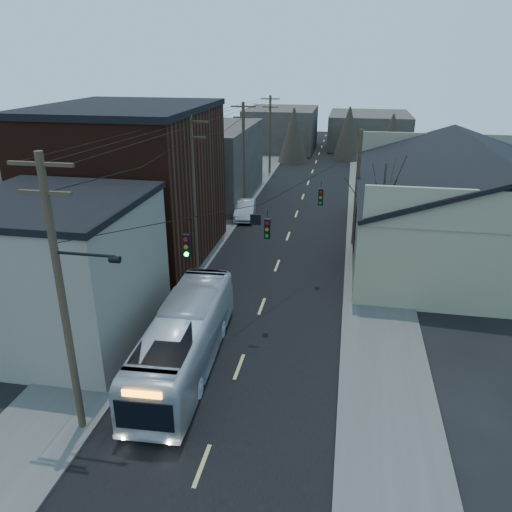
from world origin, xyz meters
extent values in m
cube|color=black|center=(0.00, 30.00, 0.01)|extent=(9.00, 110.00, 0.02)
cube|color=#474744|center=(-6.50, 30.00, 0.06)|extent=(4.00, 110.00, 0.12)
cube|color=#474744|center=(6.50, 30.00, 0.06)|extent=(4.00, 110.00, 0.12)
cube|color=slate|center=(-9.00, 9.00, 3.50)|extent=(8.00, 8.00, 7.00)
cube|color=black|center=(-10.00, 20.00, 5.00)|extent=(10.00, 12.00, 10.00)
cube|color=#342E29|center=(-9.50, 36.00, 3.50)|extent=(9.00, 14.00, 7.00)
cube|color=#7B7359|center=(13.00, 25.00, 2.50)|extent=(16.00, 20.00, 5.00)
cube|color=black|center=(9.00, 25.00, 6.30)|extent=(8.16, 20.60, 2.86)
cube|color=#342E29|center=(-6.00, 65.00, 3.00)|extent=(10.00, 12.00, 6.00)
cube|color=#342E29|center=(7.00, 70.00, 2.50)|extent=(12.00, 14.00, 5.00)
cone|color=black|center=(6.50, 20.00, 3.60)|extent=(0.40, 0.40, 7.20)
cylinder|color=#382B1E|center=(-5.00, 3.00, 5.25)|extent=(0.28, 0.28, 10.50)
cube|color=#382B1E|center=(-5.00, 3.00, 10.10)|extent=(2.20, 0.12, 0.12)
cylinder|color=#382B1E|center=(-5.00, 18.00, 5.00)|extent=(0.28, 0.28, 10.00)
cube|color=#382B1E|center=(-5.00, 18.00, 9.60)|extent=(2.20, 0.12, 0.12)
cylinder|color=#382B1E|center=(-5.00, 33.00, 4.75)|extent=(0.28, 0.28, 9.50)
cube|color=#382B1E|center=(-5.00, 33.00, 9.10)|extent=(2.20, 0.12, 0.12)
cylinder|color=#382B1E|center=(-5.00, 48.00, 4.50)|extent=(0.28, 0.28, 9.00)
cube|color=#382B1E|center=(-5.00, 48.00, 8.60)|extent=(2.20, 0.12, 0.12)
cylinder|color=#382B1E|center=(5.00, 25.00, 4.25)|extent=(0.28, 0.28, 8.50)
cube|color=black|center=(-2.00, 7.50, 5.95)|extent=(0.28, 0.20, 1.00)
cube|color=black|center=(0.60, 12.00, 5.35)|extent=(0.28, 0.20, 1.00)
cube|color=black|center=(2.80, 18.00, 5.45)|extent=(0.28, 0.20, 1.00)
imported|color=silver|center=(-2.38, 7.53, 1.47)|extent=(2.96, 10.64, 2.94)
imported|color=#95979C|center=(-4.30, 30.08, 0.76)|extent=(2.19, 4.81, 1.53)
camera|label=1|loc=(4.27, -10.71, 13.17)|focal=35.00mm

